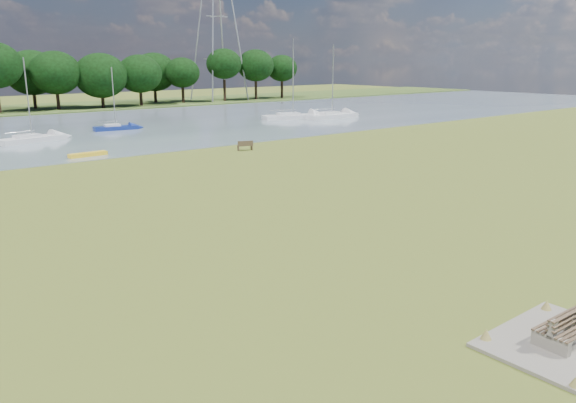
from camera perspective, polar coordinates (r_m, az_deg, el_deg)
ground at (r=25.72m, az=-3.05°, el=-2.65°), size 220.00×220.00×0.00m
river at (r=64.07m, az=-25.80°, el=6.13°), size 220.00×40.00×0.10m
concrete_pad at (r=17.23m, az=26.19°, el=-12.80°), size 4.20×3.20×0.10m
bench_pair at (r=17.06m, az=26.34°, el=-11.53°), size 1.73×1.06×0.92m
riverbank_bench at (r=47.61m, az=-4.38°, el=5.68°), size 1.41×0.81×0.84m
kayak at (r=47.10m, az=-19.66°, el=4.53°), size 3.04×0.92×0.30m
sailboat_1 at (r=72.81m, az=0.45°, el=8.77°), size 8.09×4.37×9.96m
sailboat_4 at (r=57.33m, az=-24.62°, el=5.96°), size 6.30×3.18×7.61m
sailboat_6 at (r=73.94m, az=4.46°, el=8.83°), size 7.49×2.19×9.30m
sailboat_9 at (r=63.95m, az=-17.14°, el=7.31°), size 4.74×1.84×6.63m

